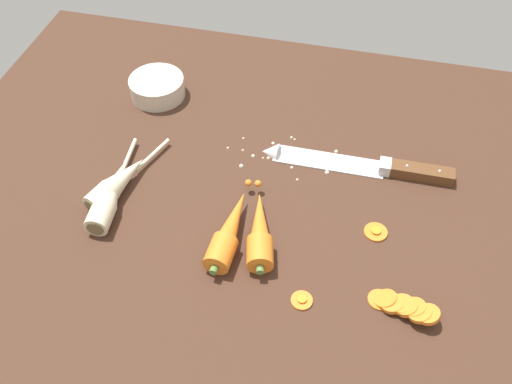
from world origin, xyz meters
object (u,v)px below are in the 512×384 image
chefs_knife (352,163)px  carrot_slice_stray_near (302,300)px  whole_carrot (229,231)px  carrot_slice_stray_mid (376,231)px  parsnip_front (109,196)px  whole_carrot_second (260,231)px  carrot_slice_stack (403,306)px  parsnip_mid_left (118,183)px  prep_bowl (157,87)px

chefs_knife → carrot_slice_stray_near: bearing=-97.3°
whole_carrot → carrot_slice_stray_mid: 23.87cm
parsnip_front → carrot_slice_stray_near: bearing=-17.5°
whole_carrot_second → carrot_slice_stack: 24.43cm
chefs_knife → carrot_slice_stack: bearing=-68.6°
parsnip_mid_left → whole_carrot_second: bearing=-9.9°
parsnip_front → carrot_slice_stack: 50.33cm
chefs_knife → whole_carrot_second: whole_carrot_second is taller
chefs_knife → carrot_slice_stray_mid: chefs_knife is taller
whole_carrot_second → carrot_slice_stack: bearing=-18.3°
whole_carrot_second → carrot_slice_stack: (23.18, -7.67, -0.90)cm
carrot_slice_stack → carrot_slice_stray_near: (-14.53, -1.94, -0.84)cm
whole_carrot_second → parsnip_mid_left: (-26.07, 4.55, -0.12)cm
parsnip_front → prep_bowl: same height
whole_carrot → carrot_slice_stray_near: 15.97cm
carrot_slice_stray_near → whole_carrot_second: bearing=132.0°
chefs_knife → parsnip_mid_left: (-38.48, -15.27, 1.33)cm
carrot_slice_stray_mid → parsnip_front: bearing=-174.5°
carrot_slice_stray_mid → whole_carrot: bearing=-163.5°
whole_carrot → chefs_knife: bearing=50.7°
whole_carrot_second → carrot_slice_stray_near: (8.65, -9.62, -1.74)cm
parsnip_front → carrot_slice_stray_near: size_ratio=6.74×
prep_bowl → whole_carrot_second: bearing=-47.0°
carrot_slice_stack → carrot_slice_stray_near: bearing=-172.4°
carrot_slice_stray_near → chefs_knife: bearing=82.7°
chefs_knife → prep_bowl: bearing=165.3°
whole_carrot → carrot_slice_stray_near: size_ratio=5.96×
carrot_slice_stray_near → carrot_slice_stack: bearing=7.6°
parsnip_front → carrot_slice_stack: parsnip_front is taller
carrot_slice_stack → prep_bowl: 64.28cm
whole_carrot_second → carrot_slice_stray_mid: 19.04cm
parsnip_mid_left → carrot_slice_stray_near: bearing=-22.2°
chefs_knife → whole_carrot_second: (-12.41, -19.83, 1.45)cm
whole_carrot → carrot_slice_stack: (27.91, -6.59, -0.90)cm
parsnip_mid_left → carrot_slice_stack: parsnip_mid_left is taller
whole_carrot → carrot_slice_stray_mid: size_ratio=5.09×
whole_carrot → prep_bowl: whole_carrot is taller
whole_carrot_second → parsnip_mid_left: bearing=170.1°
whole_carrot_second → prep_bowl: (-28.48, 30.58, 0.05)cm
chefs_knife → parsnip_mid_left: 41.42cm
whole_carrot → carrot_slice_stray_mid: bearing=16.5°
whole_carrot → prep_bowl: (-23.74, 31.66, 0.05)cm
parsnip_mid_left → prep_bowl: bearing=95.3°
parsnip_mid_left → carrot_slice_stray_near: 37.54cm
parsnip_mid_left → prep_bowl: size_ratio=1.80×
whole_carrot → parsnip_front: size_ratio=0.88×
whole_carrot → carrot_slice_stray_near: whole_carrot is taller
chefs_knife → whole_carrot: size_ratio=1.78×
parsnip_front → carrot_slice_stray_near: parsnip_front is taller
parsnip_front → carrot_slice_stray_mid: size_ratio=5.75×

